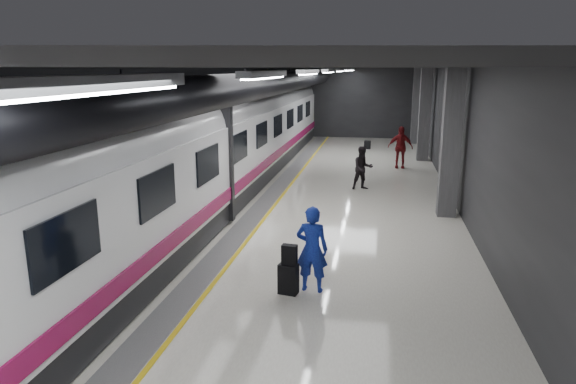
{
  "coord_description": "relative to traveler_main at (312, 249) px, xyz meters",
  "views": [
    {
      "loc": [
        2.41,
        -14.07,
        4.5
      ],
      "look_at": [
        0.11,
        -1.2,
        1.32
      ],
      "focal_mm": 32.0,
      "sensor_mm": 36.0,
      "label": 1
    }
  ],
  "objects": [
    {
      "name": "traveler_far_b",
      "position": [
        2.22,
        14.0,
        0.05
      ],
      "size": [
        1.14,
        0.52,
        1.91
      ],
      "primitive_type": "imported",
      "rotation": [
        0.0,
        0.0,
        -0.04
      ],
      "color": "maroon",
      "rests_on": "ground"
    },
    {
      "name": "ground",
      "position": [
        -1.16,
        4.27,
        -0.9
      ],
      "size": [
        40.0,
        40.0,
        0.0
      ],
      "primitive_type": "plane",
      "color": "white",
      "rests_on": "ground"
    },
    {
      "name": "train",
      "position": [
        -4.4,
        4.27,
        1.17
      ],
      "size": [
        3.05,
        38.0,
        4.05
      ],
      "color": "black",
      "rests_on": "ground"
    },
    {
      "name": "traveler_main",
      "position": [
        0.0,
        0.0,
        0.0
      ],
      "size": [
        0.69,
        0.48,
        1.81
      ],
      "primitive_type": "imported",
      "rotation": [
        0.0,
        0.0,
        3.06
      ],
      "color": "#163CAC",
      "rests_on": "ground"
    },
    {
      "name": "traveler_far_a",
      "position": [
        0.69,
        9.35,
        -0.09
      ],
      "size": [
        0.96,
        0.86,
        1.63
      ],
      "primitive_type": "imported",
      "rotation": [
        0.0,
        0.0,
        0.37
      ],
      "color": "black",
      "rests_on": "ground"
    },
    {
      "name": "suitcase_far",
      "position": [
        0.61,
        19.42,
        -0.66
      ],
      "size": [
        0.38,
        0.3,
        0.48
      ],
      "primitive_type": "cube",
      "rotation": [
        0.0,
        0.0,
        -0.31
      ],
      "color": "black",
      "rests_on": "ground"
    },
    {
      "name": "platform_hall",
      "position": [
        -1.44,
        5.23,
        2.63
      ],
      "size": [
        10.02,
        40.02,
        4.51
      ],
      "color": "black",
      "rests_on": "ground"
    },
    {
      "name": "shoulder_bag",
      "position": [
        -0.43,
        -0.22,
        -0.07
      ],
      "size": [
        0.32,
        0.2,
        0.41
      ],
      "primitive_type": "cube",
      "rotation": [
        0.0,
        0.0,
        -0.11
      ],
      "color": "black",
      "rests_on": "suitcase_main"
    },
    {
      "name": "suitcase_main",
      "position": [
        -0.45,
        -0.24,
        -0.59
      ],
      "size": [
        0.43,
        0.31,
        0.63
      ],
      "primitive_type": "cube",
      "rotation": [
        0.0,
        0.0,
        -0.18
      ],
      "color": "black",
      "rests_on": "ground"
    }
  ]
}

